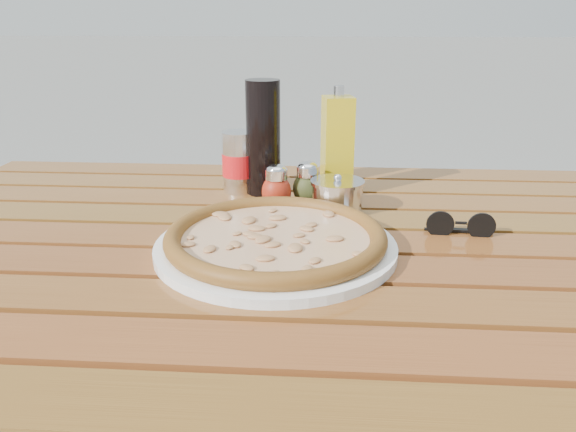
# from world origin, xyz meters

# --- Properties ---
(table) EXTENTS (1.40, 0.90, 0.75)m
(table) POSITION_xyz_m (0.00, -0.00, 0.67)
(table) COLOR #38220C
(table) RESTS_ON ground
(plate) EXTENTS (0.42, 0.42, 0.01)m
(plate) POSITION_xyz_m (-0.01, -0.05, 0.76)
(plate) COLOR white
(plate) RESTS_ON table
(pizza) EXTENTS (0.34, 0.34, 0.03)m
(pizza) POSITION_xyz_m (-0.01, -0.05, 0.77)
(pizza) COLOR beige
(pizza) RESTS_ON plate
(pepper_shaker) EXTENTS (0.07, 0.07, 0.08)m
(pepper_shaker) POSITION_xyz_m (-0.03, 0.15, 0.79)
(pepper_shaker) COLOR #AC2913
(pepper_shaker) RESTS_ON table
(oregano_shaker) EXTENTS (0.07, 0.07, 0.08)m
(oregano_shaker) POSITION_xyz_m (0.03, 0.17, 0.79)
(oregano_shaker) COLOR #3D421A
(oregano_shaker) RESTS_ON table
(dark_bottle) EXTENTS (0.08, 0.08, 0.22)m
(dark_bottle) POSITION_xyz_m (-0.06, 0.24, 0.86)
(dark_bottle) COLOR black
(dark_bottle) RESTS_ON table
(soda_can) EXTENTS (0.07, 0.07, 0.12)m
(soda_can) POSITION_xyz_m (-0.11, 0.25, 0.81)
(soda_can) COLOR silver
(soda_can) RESTS_ON table
(olive_oil_cruet) EXTENTS (0.06, 0.06, 0.21)m
(olive_oil_cruet) POSITION_xyz_m (0.08, 0.24, 0.85)
(olive_oil_cruet) COLOR gold
(olive_oil_cruet) RESTS_ON table
(parmesan_tin) EXTENTS (0.12, 0.12, 0.07)m
(parmesan_tin) POSITION_xyz_m (0.08, 0.13, 0.78)
(parmesan_tin) COLOR silver
(parmesan_tin) RESTS_ON table
(sunglasses) EXTENTS (0.11, 0.03, 0.04)m
(sunglasses) POSITION_xyz_m (0.28, 0.03, 0.77)
(sunglasses) COLOR black
(sunglasses) RESTS_ON table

